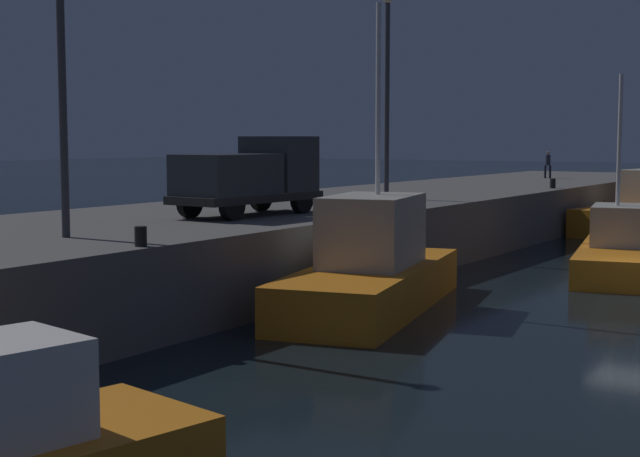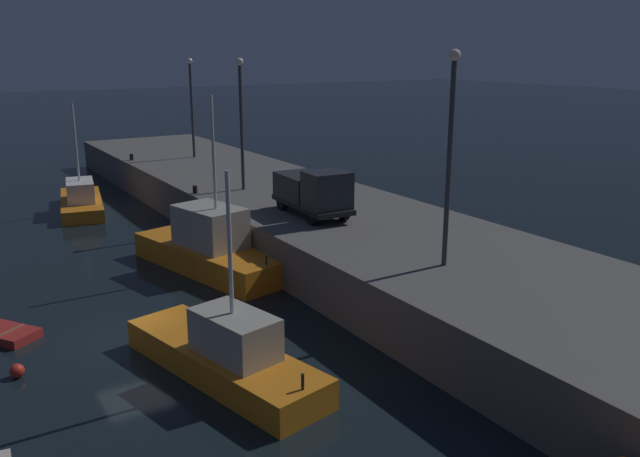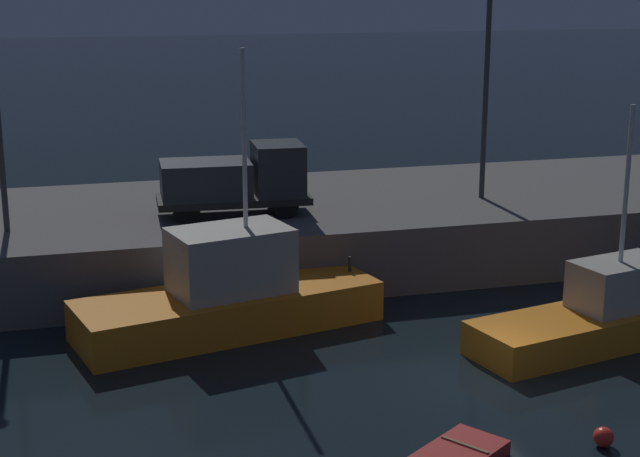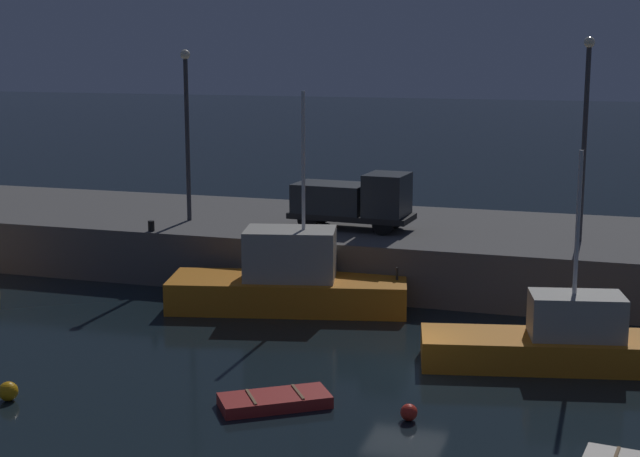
{
  "view_description": "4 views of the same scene",
  "coord_description": "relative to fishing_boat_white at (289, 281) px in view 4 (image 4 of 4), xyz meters",
  "views": [
    {
      "loc": [
        -28.28,
        -6.94,
        4.77
      ],
      "look_at": [
        -3.07,
        9.33,
        1.85
      ],
      "focal_mm": 52.08,
      "sensor_mm": 36.0,
      "label": 1
    },
    {
      "loc": [
        23.14,
        -5.96,
        10.57
      ],
      "look_at": [
        -4.24,
        11.01,
        1.75
      ],
      "focal_mm": 36.99,
      "sensor_mm": 36.0,
      "label": 2
    },
    {
      "loc": [
        -10.67,
        -21.93,
        10.51
      ],
      "look_at": [
        -2.38,
        8.46,
        2.28
      ],
      "focal_mm": 54.23,
      "sensor_mm": 36.0,
      "label": 3
    },
    {
      "loc": [
        6.11,
        -28.58,
        10.19
      ],
      "look_at": [
        -5.78,
        9.22,
        2.6
      ],
      "focal_mm": 53.55,
      "sensor_mm": 36.0,
      "label": 4
    }
  ],
  "objects": [
    {
      "name": "lamp_post_central",
      "position": [
        10.74,
        5.43,
        6.0
      ],
      "size": [
        0.44,
        0.44,
        8.23
      ],
      "color": "#38383D",
      "rests_on": "pier_quay"
    },
    {
      "name": "utility_truck",
      "position": [
        1.25,
        5.15,
        2.48
      ],
      "size": [
        5.45,
        2.39,
        2.5
      ],
      "color": "black",
      "rests_on": "pier_quay"
    },
    {
      "name": "mooring_buoy_mid",
      "position": [
        -4.53,
        -11.85,
        -0.84
      ],
      "size": [
        0.57,
        0.57,
        0.57
      ],
      "primitive_type": "sphere",
      "color": "orange",
      "rests_on": "ground"
    },
    {
      "name": "fishing_boat_orange",
      "position": [
        10.59,
        -3.87,
        -0.3
      ],
      "size": [
        8.76,
        4.15,
        7.02
      ],
      "color": "orange",
      "rests_on": "ground"
    },
    {
      "name": "bollard_east",
      "position": [
        -6.99,
        2.02,
        1.44
      ],
      "size": [
        0.28,
        0.28,
        0.46
      ],
      "primitive_type": "cylinder",
      "color": "black",
      "rests_on": "pier_quay"
    },
    {
      "name": "mooring_buoy_near",
      "position": [
        6.96,
        -9.82,
        -0.88
      ],
      "size": [
        0.48,
        0.48,
        0.48
      ],
      "primitive_type": "sphere",
      "color": "red",
      "rests_on": "ground"
    },
    {
      "name": "pier_quay",
      "position": [
        5.98,
        6.78,
        0.04
      ],
      "size": [
        79.14,
        10.27,
        2.34
      ],
      "color": "#5B5956",
      "rests_on": "ground"
    },
    {
      "name": "fishing_boat_white",
      "position": [
        0.0,
        0.0,
        0.0
      ],
      "size": [
        9.71,
        5.01,
        8.53
      ],
      "color": "orange",
      "rests_on": "ground"
    },
    {
      "name": "ground_plane",
      "position": [
        5.98,
        -5.75,
        -1.12
      ],
      "size": [
        320.0,
        320.0,
        0.0
      ],
      "primitive_type": "plane",
      "color": "black"
    },
    {
      "name": "rowboat_white_mid",
      "position": [
        3.05,
        -9.94,
        -0.95
      ],
      "size": [
        3.35,
        2.89,
        0.38
      ],
      "color": "#B22823",
      "rests_on": "ground"
    },
    {
      "name": "lamp_post_east",
      "position": [
        -6.56,
        4.95,
        5.74
      ],
      "size": [
        0.44,
        0.44,
        7.72
      ],
      "color": "#38383D",
      "rests_on": "pier_quay"
    }
  ]
}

